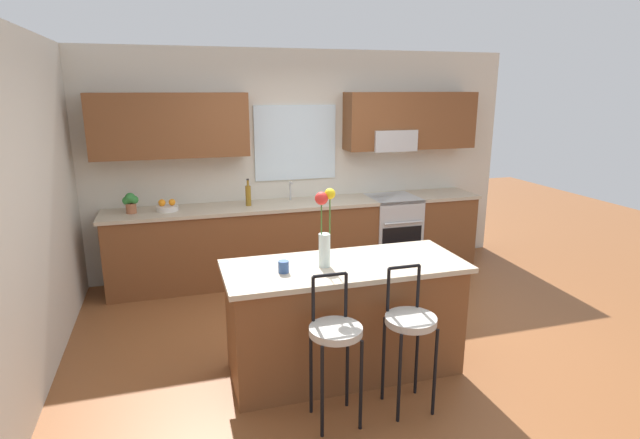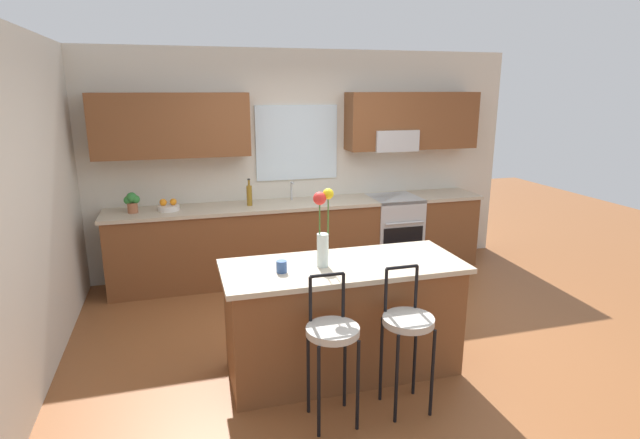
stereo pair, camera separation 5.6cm
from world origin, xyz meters
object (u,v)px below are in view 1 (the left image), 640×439
oven_range (392,232)px  mug_ceramic (284,267)px  bottle_olive_oil (248,195)px  fruit_bowl_oranges (167,207)px  bar_stool_near (335,337)px  flower_vase (325,228)px  potted_plant_small (131,202)px  bar_stool_middle (410,326)px  kitchen_island (344,318)px

oven_range → mug_ceramic: size_ratio=10.22×
mug_ceramic → bottle_olive_oil: bearing=87.7°
fruit_bowl_oranges → bottle_olive_oil: (0.91, 0.00, 0.08)m
bar_stool_near → mug_ceramic: bearing=112.3°
mug_ceramic → flower_vase: bearing=6.7°
bottle_olive_oil → potted_plant_small: bottle_olive_oil is taller
bar_stool_near → bar_stool_middle: same height
mug_ceramic → potted_plant_small: bearing=117.8°
bar_stool_near → flower_vase: (0.10, 0.59, 0.59)m
flower_vase → mug_ceramic: 0.42m
bar_stool_middle → potted_plant_small: bearing=124.9°
bar_stool_near → mug_ceramic: bar_stool_near is taller
flower_vase → potted_plant_small: flower_vase is taller
flower_vase → potted_plant_small: (-1.52, 2.23, -0.18)m
kitchen_island → fruit_bowl_oranges: 2.63m
mug_ceramic → bar_stool_middle: bearing=-35.3°
flower_vase → kitchen_island: bearing=3.5°
fruit_bowl_oranges → oven_range: bearing=-0.5°
mug_ceramic → fruit_bowl_oranges: fruit_bowl_oranges is taller
bar_stool_middle → bottle_olive_oil: (-0.68, 2.82, 0.41)m
kitchen_island → oven_range: bearing=57.2°
oven_range → kitchen_island: same height
oven_range → bar_stool_middle: (-1.14, -2.80, 0.18)m
flower_vase → mug_ceramic: flower_vase is taller
oven_range → potted_plant_small: potted_plant_small is taller
bar_stool_near → fruit_bowl_oranges: fruit_bowl_oranges is taller
flower_vase → fruit_bowl_oranges: 2.52m
potted_plant_small → bar_stool_middle: bearing=-55.1°
kitchen_island → flower_vase: (-0.17, -0.01, 0.76)m
potted_plant_small → flower_vase: bearing=-55.7°
kitchen_island → bar_stool_middle: size_ratio=1.81×
flower_vase → potted_plant_small: bearing=124.3°
bar_stool_near → mug_ceramic: 0.68m
bar_stool_middle → fruit_bowl_oranges: 3.26m
flower_vase → bar_stool_middle: bearing=-52.8°
bottle_olive_oil → potted_plant_small: bearing=180.0°
potted_plant_small → oven_range: bearing=-0.5°
kitchen_island → flower_vase: bearing=-176.5°
mug_ceramic → fruit_bowl_oranges: bearing=109.8°
oven_range → mug_ceramic: 3.00m
bar_stool_near → bottle_olive_oil: 2.85m
bar_stool_middle → fruit_bowl_oranges: (-1.59, 2.82, 0.33)m
kitchen_island → bar_stool_middle: bar_stool_middle is taller
bar_stool_middle → bottle_olive_oil: bearing=103.6°
potted_plant_small → fruit_bowl_oranges: bearing=-0.0°
bar_stool_middle → oven_range: bearing=67.8°
kitchen_island → fruit_bowl_oranges: (-1.32, 2.22, 0.50)m
kitchen_island → bar_stool_middle: (0.27, -0.60, 0.17)m
bottle_olive_oil → bar_stool_near: bearing=-87.3°
flower_vase → potted_plant_small: size_ratio=2.68×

